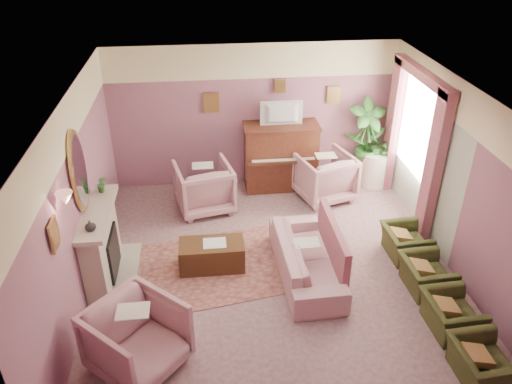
{
  "coord_description": "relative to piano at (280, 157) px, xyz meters",
  "views": [
    {
      "loc": [
        -0.96,
        -6.06,
        4.93
      ],
      "look_at": [
        -0.24,
        0.4,
        1.2
      ],
      "focal_mm": 35.0,
      "sensor_mm": 36.0,
      "label": 1
    }
  ],
  "objects": [
    {
      "name": "floor",
      "position": [
        -0.5,
        -2.68,
        -0.65
      ],
      "size": [
        5.5,
        6.0,
        0.01
      ],
      "primitive_type": "cube",
      "color": "#876568",
      "rests_on": "ground"
    },
    {
      "name": "ceiling",
      "position": [
        -0.5,
        -2.68,
        2.15
      ],
      "size": [
        5.5,
        6.0,
        0.01
      ],
      "primitive_type": "cube",
      "color": "white",
      "rests_on": "wall_back"
    },
    {
      "name": "wall_back",
      "position": [
        -0.5,
        0.32,
        0.75
      ],
      "size": [
        5.5,
        0.02,
        2.8
      ],
      "primitive_type": "cube",
      "color": "slate",
      "rests_on": "floor"
    },
    {
      "name": "wall_front",
      "position": [
        -0.5,
        -5.68,
        0.75
      ],
      "size": [
        5.5,
        0.02,
        2.8
      ],
      "primitive_type": "cube",
      "color": "slate",
      "rests_on": "floor"
    },
    {
      "name": "wall_left",
      "position": [
        -3.25,
        -2.68,
        0.75
      ],
      "size": [
        0.02,
        6.0,
        2.8
      ],
      "primitive_type": "cube",
      "color": "slate",
      "rests_on": "floor"
    },
    {
      "name": "wall_right",
      "position": [
        2.25,
        -2.68,
        0.75
      ],
      "size": [
        0.02,
        6.0,
        2.8
      ],
      "primitive_type": "cube",
      "color": "slate",
      "rests_on": "floor"
    },
    {
      "name": "picture_rail_band",
      "position": [
        -0.5,
        0.31,
        1.82
      ],
      "size": [
        5.5,
        0.01,
        0.65
      ],
      "primitive_type": "cube",
      "color": "#FAF4BE",
      "rests_on": "wall_back"
    },
    {
      "name": "stripe_panel",
      "position": [
        2.23,
        -1.38,
        0.42
      ],
      "size": [
        0.01,
        3.0,
        2.15
      ],
      "primitive_type": "cube",
      "color": "#ACB79F",
      "rests_on": "wall_right"
    },
    {
      "name": "fireplace_surround",
      "position": [
        -3.09,
        -2.48,
        -0.1
      ],
      "size": [
        0.3,
        1.4,
        1.1
      ],
      "primitive_type": "cube",
      "color": "#B7AC97",
      "rests_on": "floor"
    },
    {
      "name": "fireplace_inset",
      "position": [
        -2.99,
        -2.48,
        -0.25
      ],
      "size": [
        0.18,
        0.72,
        0.68
      ],
      "primitive_type": "cube",
      "color": "black",
      "rests_on": "floor"
    },
    {
      "name": "fire_ember",
      "position": [
        -2.95,
        -2.48,
        -0.43
      ],
      "size": [
        0.06,
        0.54,
        0.1
      ],
      "primitive_type": "cube",
      "color": "orange",
      "rests_on": "floor"
    },
    {
      "name": "mantel_shelf",
      "position": [
        -3.06,
        -2.48,
        0.47
      ],
      "size": [
        0.4,
        1.55,
        0.07
      ],
      "primitive_type": "cube",
      "color": "#B7AC97",
      "rests_on": "fireplace_surround"
    },
    {
      "name": "hearth",
      "position": [
        -2.89,
        -2.48,
        -0.64
      ],
      "size": [
        0.55,
        1.5,
        0.02
      ],
      "primitive_type": "cube",
      "color": "#B7AC97",
      "rests_on": "floor"
    },
    {
      "name": "mirror_frame",
      "position": [
        -3.2,
        -2.48,
        1.15
      ],
      "size": [
        0.04,
        0.72,
        1.2
      ],
      "primitive_type": "ellipsoid",
      "color": "#AC8D47",
      "rests_on": "wall_left"
    },
    {
      "name": "mirror_glass",
      "position": [
        -3.17,
        -2.48,
        1.15
      ],
      "size": [
        0.01,
        0.6,
        1.06
      ],
      "primitive_type": "ellipsoid",
      "color": "silver",
      "rests_on": "wall_left"
    },
    {
      "name": "sconce_shade",
      "position": [
        -3.12,
        -3.53,
        1.33
      ],
      "size": [
        0.2,
        0.2,
        0.16
      ],
      "primitive_type": "cone",
      "color": "#DE8878",
      "rests_on": "wall_left"
    },
    {
      "name": "piano",
      "position": [
        0.0,
        0.0,
        0.0
      ],
      "size": [
        1.4,
        0.6,
        1.3
      ],
      "primitive_type": "cube",
      "color": "#4A2316",
      "rests_on": "floor"
    },
    {
      "name": "piano_keyshelf",
      "position": [
        -0.0,
        -0.35,
        0.07
      ],
      "size": [
        1.3,
        0.12,
        0.06
      ],
      "primitive_type": "cube",
      "color": "#4A2316",
      "rests_on": "piano"
    },
    {
      "name": "piano_keys",
      "position": [
        0.0,
        -0.35,
        0.11
      ],
      "size": [
        1.2,
        0.08,
        0.02
      ],
      "primitive_type": "cube",
      "color": "white",
      "rests_on": "piano"
    },
    {
      "name": "piano_top",
      "position": [
        0.0,
        0.0,
        0.66
      ],
      "size": [
        1.45,
        0.65,
        0.04
      ],
      "primitive_type": "cube",
      "color": "#4A2316",
      "rests_on": "piano"
    },
    {
      "name": "television",
      "position": [
        0.0,
        -0.05,
        0.95
      ],
      "size": [
        0.8,
        0.12,
        0.48
      ],
      "primitive_type": "imported",
      "color": "black",
      "rests_on": "piano"
    },
    {
      "name": "print_back_left",
      "position": [
        -1.3,
        0.28,
        1.07
      ],
      "size": [
        0.3,
        0.03,
        0.38
      ],
      "primitive_type": "cube",
      "color": "#AC8D47",
      "rests_on": "wall_back"
    },
    {
      "name": "print_back_right",
      "position": [
        1.05,
        0.28,
        1.13
      ],
      "size": [
        0.26,
        0.03,
        0.34
      ],
      "primitive_type": "cube",
      "color": "#AC8D47",
      "rests_on": "wall_back"
    },
    {
      "name": "print_back_mid",
      "position": [
        0.0,
        0.28,
        1.35
      ],
      "size": [
        0.22,
        0.03,
        0.26
      ],
      "primitive_type": "cube",
      "color": "#AC8D47",
      "rests_on": "wall_back"
    },
    {
      "name": "print_left_wall",
      "position": [
        -3.21,
        -3.88,
        1.07
      ],
      "size": [
        0.03,
        0.28,
        0.36
      ],
      "primitive_type": "cube",
      "color": "#AC8D47",
      "rests_on": "wall_left"
    },
    {
      "name": "window_blind",
      "position": [
        2.2,
        -1.13,
        1.05
      ],
      "size": [
        0.03,
        1.4,
        1.8
      ],
      "primitive_type": "cube",
      "color": "beige",
      "rests_on": "wall_right"
    },
    {
      "name": "curtain_left",
      "position": [
        2.12,
        -2.05,
        0.65
      ],
      "size": [
        0.16,
        0.34,
        2.6
      ],
      "primitive_type": "cube",
      "color": "#964E5B",
      "rests_on": "floor"
    },
    {
      "name": "curtain_right",
      "position": [
        2.12,
        -0.21,
        0.65
      ],
      "size": [
        0.16,
        0.34,
        2.6
      ],
      "primitive_type": "cube",
      "color": "#964E5B",
      "rests_on": "floor"
    },
    {
      "name": "pelmet",
      "position": [
        2.12,
        -1.13,
        1.91
      ],
      "size": [
        0.16,
        2.2,
        0.16
      ],
      "primitive_type": "cube",
      "color": "#964E5B",
      "rests_on": "wall_right"
    },
    {
      "name": "mantel_plant",
      "position": [
        -3.05,
        -1.93,
        0.64
      ],
      "size": [
        0.16,
        0.16,
        0.28
      ],
      "primitive_type": "imported",
      "color": "#296124",
      "rests_on": "mantel_shelf"
    },
    {
      "name": "mantel_vase",
      "position": [
        -3.05,
        -2.98,
        0.58
      ],
      "size": [
        0.16,
        0.16,
        0.16
      ],
      "primitive_type": "imported",
      "color": "#FAF4BE",
      "rests_on": "mantel_shelf"
    },
    {
      "name": "area_rug",
      "position": [
        -1.3,
        -2.48,
        -0.64
      ],
      "size": [
        2.77,
        2.19,
        0.01
      ],
      "primitive_type": "cube",
      "rotation": [
        0.0,
        0.0,
        0.17
      ],
      "color": "brown",
      "rests_on": "floor"
    },
    {
      "name": "coffee_table",
      "position": [
        -1.45,
        -2.47,
        -0.43
      ],
      "size": [
        1.0,
        0.51,
        0.45
      ],
      "primitive_type": "cube",
      "rotation": [
        0.0,
        0.0,
        -0.01
      ],
      "color": "#412914",
      "rests_on": "floor"
    },
    {
      "name": "table_paper",
      "position": [
        -1.4,
        -2.47,
        -0.2
      ],
      "size": [
        0.35,
        0.28,
        0.01
      ],
      "primitive_type": "cube",
      "color": "white",
      "rests_on": "coffee_table"
    },
    {
      "name": "sofa",
      "position": [
        -0.03,
        -2.8,
        -0.24
      ],
      "size": [
        0.68,
        2.04,
        0.83
      ],
      "primitive_type": "imported",
      "color": "#C59297",
      "rests_on": "floor"
    },
    {
      "name": "sofa_throw",
      "position": [
        0.37,
        -2.8,
        -0.05
      ],
      "size": [
        0.1,
        1.55,
        0.57
      ],
      "primitive_type": "cube",
      "color": "#964E5B",
      "rests_on": "sofa"
    },
    {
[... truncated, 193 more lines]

